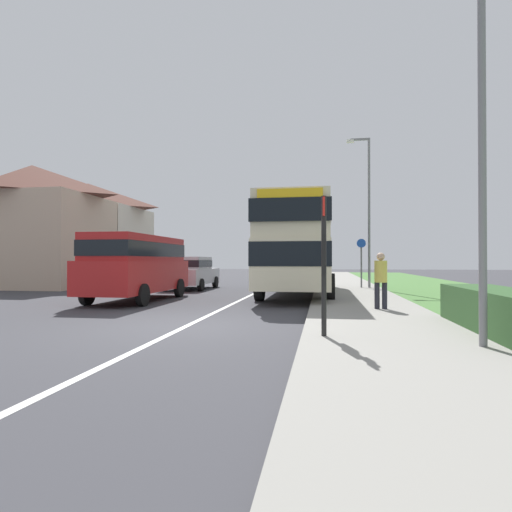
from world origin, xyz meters
name	(u,v)px	position (x,y,z in m)	size (l,w,h in m)	color
ground_plane	(187,326)	(0.00, 0.00, 0.00)	(120.00, 120.00, 0.00)	#38383D
lane_marking_centre	(250,296)	(0.00, 8.00, 0.00)	(0.14, 60.00, 0.01)	silver
pavement_near_side	(359,300)	(4.20, 6.00, 0.06)	(3.20, 68.00, 0.12)	gray
grass_verge_seaward	(492,303)	(8.50, 6.00, 0.04)	(6.00, 68.00, 0.08)	#477538
roadside_hedge	(503,314)	(6.30, -0.47, 0.45)	(1.10, 4.21, 0.90)	#2D5128
double_decker_bus	(299,244)	(1.98, 8.57, 2.14)	(2.80, 9.79, 3.70)	beige
parked_van_red	(138,263)	(-3.61, 5.27, 1.38)	(2.11, 5.49, 2.32)	#B21E1E
parked_car_silver	(191,271)	(-3.58, 11.33, 0.90)	(1.97, 4.32, 1.63)	#B7B7BC
pedestrian_at_stop	(381,278)	(4.55, 2.99, 0.98)	(0.34, 0.34, 1.67)	#23232D
bus_stop_sign	(324,256)	(3.00, -1.41, 1.54)	(0.09, 0.52, 2.60)	black
cycle_route_sign	(361,261)	(4.85, 12.30, 1.43)	(0.44, 0.08, 2.52)	slate
street_lamp_near	(474,94)	(5.33, -1.94, 4.07)	(1.14, 0.20, 7.05)	slate
street_lamp_mid	(367,203)	(5.12, 12.25, 4.30)	(1.14, 0.20, 7.49)	slate
house_terrace_far_side	(63,230)	(-12.76, 14.40, 3.33)	(7.21, 10.90, 6.67)	#C1A88E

